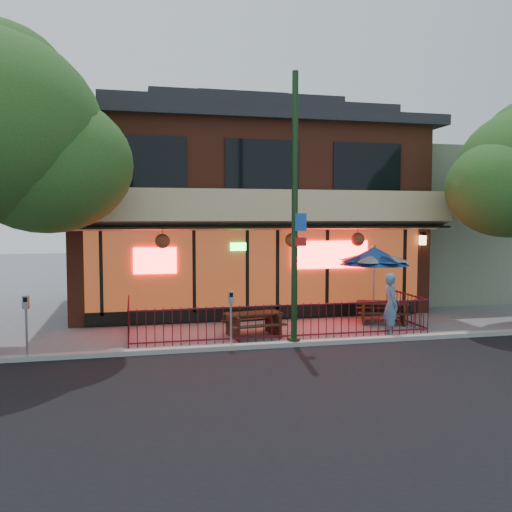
{
  "coord_description": "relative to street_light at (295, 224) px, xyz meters",
  "views": [
    {
      "loc": [
        -4.04,
        -13.72,
        3.3
      ],
      "look_at": [
        -0.47,
        2.0,
        2.17
      ],
      "focal_mm": 38.0,
      "sensor_mm": 36.0,
      "label": 1
    }
  ],
  "objects": [
    {
      "name": "ground",
      "position": [
        -0.0,
        0.4,
        -3.15
      ],
      "size": [
        80.0,
        80.0,
        0.0
      ],
      "primitive_type": "plane",
      "color": "gray",
      "rests_on": "ground"
    },
    {
      "name": "asphalt_street",
      "position": [
        -0.0,
        -5.6,
        -3.15
      ],
      "size": [
        80.0,
        11.0,
        0.0
      ],
      "primitive_type": "cube",
      "color": "black",
      "rests_on": "ground"
    },
    {
      "name": "curb",
      "position": [
        -0.0,
        -0.1,
        -3.09
      ],
      "size": [
        80.0,
        0.25,
        0.12
      ],
      "primitive_type": "cube",
      "color": "#999993",
      "rests_on": "ground"
    },
    {
      "name": "restaurant_building",
      "position": [
        -0.0,
        7.51,
        0.98
      ],
      "size": [
        12.96,
        9.49,
        8.05
      ],
      "color": "brown",
      "rests_on": "ground"
    },
    {
      "name": "neighbor_building",
      "position": [
        9.0,
        8.1,
        -0.15
      ],
      "size": [
        6.0,
        7.0,
        6.0
      ],
      "primitive_type": "cube",
      "color": "gray",
      "rests_on": "ground"
    },
    {
      "name": "patio_fence",
      "position": [
        -0.0,
        0.91,
        -2.52
      ],
      "size": [
        8.44,
        2.62,
        1.0
      ],
      "color": "#480F19",
      "rests_on": "ground"
    },
    {
      "name": "street_light",
      "position": [
        0.0,
        0.0,
        0.0
      ],
      "size": [
        0.43,
        0.32,
        7.0
      ],
      "color": "black",
      "rests_on": "ground"
    },
    {
      "name": "picnic_table_left",
      "position": [
        -0.8,
        1.29,
        -2.71
      ],
      "size": [
        1.7,
        1.4,
        0.66
      ],
      "color": "#321D12",
      "rests_on": "ground"
    },
    {
      "name": "picnic_table_right",
      "position": [
        3.6,
        2.27,
        -2.71
      ],
      "size": [
        1.89,
        1.68,
        0.67
      ],
      "color": "#332412",
      "rests_on": "ground"
    },
    {
      "name": "patio_umbrella",
      "position": [
        3.36,
        2.44,
        -1.03
      ],
      "size": [
        2.17,
        2.17,
        2.48
      ],
      "color": "gray",
      "rests_on": "ground"
    },
    {
      "name": "pedestrian",
      "position": [
        2.98,
        0.5,
        -2.27
      ],
      "size": [
        0.5,
        0.69,
        1.76
      ],
      "primitive_type": "imported",
      "rotation": [
        0.0,
        0.0,
        1.44
      ],
      "color": "#4C7299",
      "rests_on": "ground"
    },
    {
      "name": "parking_meter_near",
      "position": [
        -1.67,
        0.0,
        -2.16
      ],
      "size": [
        0.13,
        0.12,
        1.47
      ],
      "color": "#94969C",
      "rests_on": "ground"
    },
    {
      "name": "parking_meter_far",
      "position": [
        -6.49,
        -0.08,
        -2.12
      ],
      "size": [
        0.15,
        0.13,
        1.52
      ],
      "color": "gray",
      "rests_on": "ground"
    }
  ]
}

